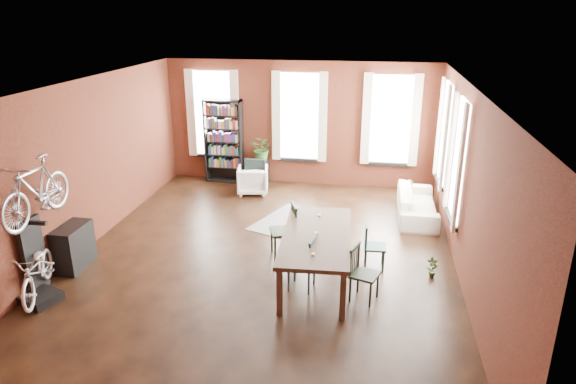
% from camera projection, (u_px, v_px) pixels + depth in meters
% --- Properties ---
extents(room, '(9.00, 9.04, 3.22)m').
position_uv_depth(room, '(282.00, 140.00, 9.43)').
color(room, black).
rests_on(room, ground).
extents(dining_table, '(1.26, 2.54, 0.85)m').
position_uv_depth(dining_table, '(316.00, 257.00, 8.75)').
color(dining_table, '#47372B').
rests_on(dining_table, ground).
extents(dining_chair_a, '(0.48, 0.48, 0.92)m').
position_uv_depth(dining_chair_a, '(302.00, 263.00, 8.47)').
color(dining_chair_a, '#193737').
rests_on(dining_chair_a, ground).
extents(dining_chair_b, '(0.61, 0.61, 1.02)m').
position_uv_depth(dining_chair_b, '(283.00, 231.00, 9.55)').
color(dining_chair_b, black).
rests_on(dining_chair_b, ground).
extents(dining_chair_c, '(0.53, 0.53, 0.90)m').
position_uv_depth(dining_chair_c, '(365.00, 274.00, 8.13)').
color(dining_chair_c, black).
rests_on(dining_chair_c, ground).
extents(dining_chair_d, '(0.40, 0.40, 0.83)m').
position_uv_depth(dining_chair_d, '(375.00, 247.00, 9.15)').
color(dining_chair_d, '#1C3D3E').
rests_on(dining_chair_d, ground).
extents(bookshelf, '(1.00, 0.32, 2.20)m').
position_uv_depth(bookshelf, '(224.00, 141.00, 13.56)').
color(bookshelf, black).
rests_on(bookshelf, ground).
extents(white_armchair, '(0.85, 0.81, 0.76)m').
position_uv_depth(white_armchair, '(253.00, 179.00, 12.90)').
color(white_armchair, white).
rests_on(white_armchair, ground).
extents(cream_sofa, '(0.61, 2.08, 0.81)m').
position_uv_depth(cream_sofa, '(418.00, 199.00, 11.43)').
color(cream_sofa, beige).
rests_on(cream_sofa, ground).
extents(striped_rug, '(1.68, 2.05, 0.01)m').
position_uv_depth(striped_rug, '(289.00, 221.00, 11.30)').
color(striped_rug, black).
rests_on(striped_rug, ground).
extents(bike_trainer, '(0.64, 0.64, 0.15)m').
position_uv_depth(bike_trainer, '(41.00, 298.00, 8.17)').
color(bike_trainer, black).
rests_on(bike_trainer, ground).
extents(bike_wall_rack, '(0.16, 0.60, 1.30)m').
position_uv_depth(bike_wall_rack, '(34.00, 256.00, 8.28)').
color(bike_wall_rack, black).
rests_on(bike_wall_rack, ground).
extents(console_table, '(0.40, 0.80, 0.80)m').
position_uv_depth(console_table, '(74.00, 247.00, 9.18)').
color(console_table, black).
rests_on(console_table, ground).
extents(plant_stand, '(0.36, 0.36, 0.61)m').
position_uv_depth(plant_stand, '(262.00, 172.00, 13.67)').
color(plant_stand, black).
rests_on(plant_stand, ground).
extents(plant_by_sofa, '(0.37, 0.63, 0.27)m').
position_uv_depth(plant_by_sofa, '(405.00, 197.00, 12.36)').
color(plant_by_sofa, '#315823').
rests_on(plant_by_sofa, ground).
extents(plant_small, '(0.33, 0.43, 0.14)m').
position_uv_depth(plant_small, '(431.00, 274.00, 8.93)').
color(plant_small, '#305923').
rests_on(plant_small, ground).
extents(bicycle_floor, '(0.77, 0.93, 1.52)m').
position_uv_depth(bicycle_floor, '(33.00, 250.00, 7.92)').
color(bicycle_floor, beige).
rests_on(bicycle_floor, bike_trainer).
extents(bicycle_hung, '(0.47, 1.00, 1.66)m').
position_uv_depth(bicycle_hung, '(32.00, 170.00, 7.74)').
color(bicycle_hung, '#A5A8AD').
rests_on(bicycle_hung, bike_wall_rack).
extents(plant_on_stand, '(0.76, 0.81, 0.53)m').
position_uv_depth(plant_on_stand, '(262.00, 152.00, 13.44)').
color(plant_on_stand, '#355F26').
rests_on(plant_on_stand, plant_stand).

